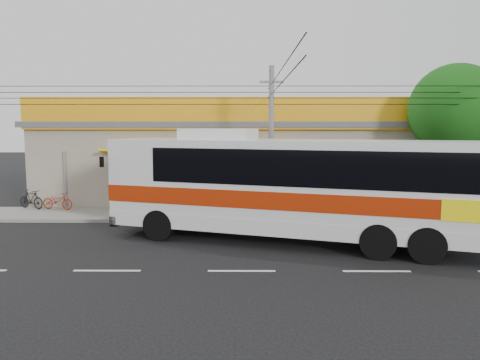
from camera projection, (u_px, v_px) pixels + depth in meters
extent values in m
plane|color=black|center=(242.00, 249.00, 16.33)|extent=(120.00, 120.00, 0.00)
cube|color=gray|center=(242.00, 215.00, 22.28)|extent=(30.00, 3.20, 0.15)
cube|color=gray|center=(242.00, 163.00, 27.61)|extent=(22.00, 8.00, 4.20)
cube|color=#505357|center=(243.00, 125.00, 27.35)|extent=(22.60, 8.60, 0.30)
cube|color=#F7A615|center=(242.00, 113.00, 23.19)|extent=(22.00, 0.24, 1.60)
cube|color=#AA092A|center=(202.00, 113.00, 23.18)|extent=(9.00, 0.10, 1.20)
cube|color=#12662B|center=(374.00, 113.00, 23.12)|extent=(2.40, 0.10, 1.10)
cube|color=navy|center=(428.00, 113.00, 23.10)|extent=(2.20, 0.10, 1.10)
cube|color=#AA092A|center=(62.00, 113.00, 23.23)|extent=(3.00, 0.10, 1.10)
cube|color=yellow|center=(202.00, 152.00, 23.25)|extent=(10.00, 1.20, 0.37)
cube|color=silver|center=(291.00, 185.00, 17.02)|extent=(13.73, 6.86, 3.27)
cube|color=#A92507|center=(291.00, 196.00, 17.06)|extent=(13.78, 6.91, 0.62)
cube|color=#FFEB0D|center=(467.00, 204.00, 15.23)|extent=(2.60, 3.29, 0.68)
cube|color=black|center=(313.00, 165.00, 16.69)|extent=(11.60, 6.20, 1.24)
cube|color=black|center=(130.00, 166.00, 19.05)|extent=(0.94, 2.41, 1.69)
cube|color=silver|center=(218.00, 134.00, 17.69)|extent=(3.06, 2.34, 0.41)
cylinder|color=black|center=(159.00, 225.00, 17.48)|extent=(1.23, 0.71, 1.17)
cylinder|color=black|center=(188.00, 213.00, 19.88)|extent=(1.23, 0.71, 1.17)
cylinder|color=black|center=(427.00, 245.00, 14.55)|extent=(1.23, 0.71, 1.17)
cylinder|color=black|center=(423.00, 228.00, 16.95)|extent=(1.23, 0.71, 1.17)
imported|color=#97210B|center=(57.00, 201.00, 23.19)|extent=(1.74, 0.95, 0.87)
imported|color=black|center=(31.00, 199.00, 23.40)|extent=(1.65, 1.11, 0.97)
cylinder|color=#61615E|center=(271.00, 146.00, 20.10)|extent=(0.22, 0.22, 6.81)
cube|color=#61615E|center=(272.00, 82.00, 19.78)|extent=(1.02, 0.10, 0.10)
cylinder|color=black|center=(452.00, 178.00, 22.23)|extent=(0.41, 0.41, 3.64)
sphere|color=#0E420E|center=(456.00, 110.00, 21.86)|extent=(4.33, 4.33, 4.33)
sphere|color=#0E420E|center=(473.00, 125.00, 21.59)|extent=(2.73, 2.73, 2.73)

